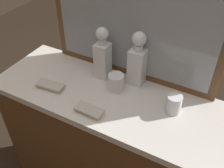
# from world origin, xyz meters

# --- Properties ---
(dresser) EXTENTS (1.28, 0.46, 0.91)m
(dresser) POSITION_xyz_m (0.00, 0.00, 0.46)
(dresser) COLOR brown
(dresser) RESTS_ON ground_plane
(dresser_mirror) EXTENTS (0.92, 0.03, 0.76)m
(dresser_mirror) POSITION_xyz_m (0.00, 0.21, 1.29)
(dresser_mirror) COLOR brown
(dresser_mirror) RESTS_ON dresser
(crystal_decanter_center) EXTENTS (0.07, 0.07, 0.29)m
(crystal_decanter_center) POSITION_xyz_m (-0.13, 0.13, 1.03)
(crystal_decanter_center) COLOR white
(crystal_decanter_center) RESTS_ON dresser
(crystal_decanter_far_left) EXTENTS (0.08, 0.08, 0.30)m
(crystal_decanter_far_left) POSITION_xyz_m (0.06, 0.16, 1.03)
(crystal_decanter_far_left) COLOR white
(crystal_decanter_far_left) RESTS_ON dresser
(crystal_tumbler_center) EXTENTS (0.08, 0.08, 0.09)m
(crystal_tumbler_center) POSITION_xyz_m (-0.01, 0.06, 0.95)
(crystal_tumbler_center) COLOR white
(crystal_tumbler_center) RESTS_ON dresser
(crystal_tumbler_far_right) EXTENTS (0.07, 0.07, 0.09)m
(crystal_tumbler_far_right) POSITION_xyz_m (0.30, 0.04, 0.95)
(crystal_tumbler_far_right) COLOR white
(crystal_tumbler_far_right) RESTS_ON dresser
(silver_brush_far_left) EXTENTS (0.14, 0.06, 0.02)m
(silver_brush_far_left) POSITION_xyz_m (-0.04, -0.15, 0.92)
(silver_brush_far_left) COLOR #B7A88C
(silver_brush_far_left) RESTS_ON dresser
(silver_brush_front) EXTENTS (0.15, 0.08, 0.02)m
(silver_brush_front) POSITION_xyz_m (-0.32, -0.09, 0.92)
(silver_brush_front) COLOR #B7A88C
(silver_brush_front) RESTS_ON dresser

